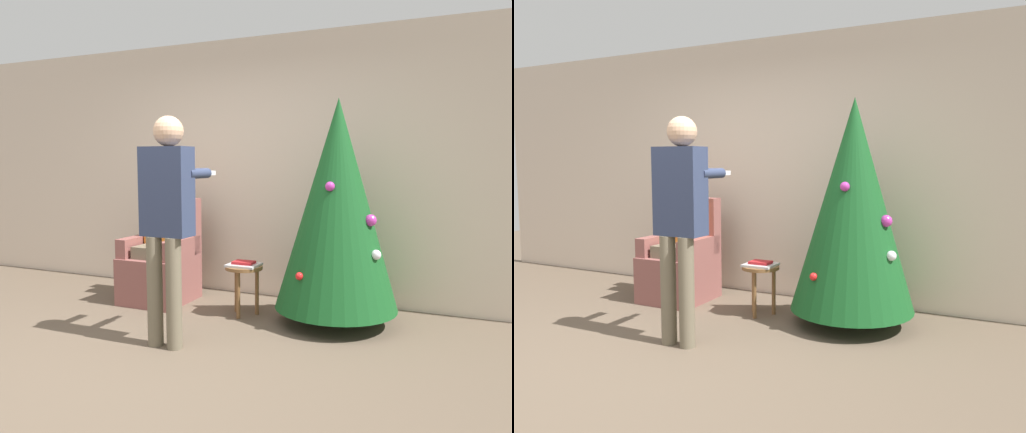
{
  "view_description": "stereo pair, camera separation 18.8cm",
  "coord_description": "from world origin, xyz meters",
  "views": [
    {
      "loc": [
        2.14,
        -2.63,
        1.4
      ],
      "look_at": [
        0.55,
        1.02,
        0.98
      ],
      "focal_mm": 35.0,
      "sensor_mm": 36.0,
      "label": 1
    },
    {
      "loc": [
        2.31,
        -2.56,
        1.4
      ],
      "look_at": [
        0.55,
        1.02,
        0.98
      ],
      "focal_mm": 35.0,
      "sensor_mm": 36.0,
      "label": 2
    }
  ],
  "objects": [
    {
      "name": "ground_plane",
      "position": [
        0.0,
        0.0,
        0.0
      ],
      "size": [
        14.0,
        14.0,
        0.0
      ],
      "primitive_type": "plane",
      "color": "brown"
    },
    {
      "name": "armchair",
      "position": [
        -0.75,
        1.6,
        0.36
      ],
      "size": [
        0.62,
        0.66,
        1.05
      ],
      "color": "brown",
      "rests_on": "ground_plane"
    },
    {
      "name": "laptop",
      "position": [
        0.24,
        1.47,
        0.47
      ],
      "size": [
        0.28,
        0.26,
        0.02
      ],
      "color": "silver",
      "rests_on": "side_stool"
    },
    {
      "name": "side_stool",
      "position": [
        0.24,
        1.47,
        0.37
      ],
      "size": [
        0.35,
        0.35,
        0.46
      ],
      "color": "brown",
      "rests_on": "ground_plane"
    },
    {
      "name": "person_seated",
      "position": [
        -0.75,
        1.57,
        0.71
      ],
      "size": [
        0.36,
        0.46,
        1.29
      ],
      "color": "#6B604C",
      "rests_on": "ground_plane"
    },
    {
      "name": "christmas_tree",
      "position": [
        1.08,
        1.56,
        1.05
      ],
      "size": [
        1.07,
        1.07,
        1.95
      ],
      "color": "brown",
      "rests_on": "ground_plane"
    },
    {
      "name": "person_standing",
      "position": [
        0.03,
        0.54,
        1.05
      ],
      "size": [
        0.4,
        0.57,
        1.76
      ],
      "color": "#6B604C",
      "rests_on": "ground_plane"
    },
    {
      "name": "wall_back",
      "position": [
        0.0,
        2.23,
        1.35
      ],
      "size": [
        8.0,
        0.06,
        2.7
      ],
      "color": "beige",
      "rests_on": "ground_plane"
    },
    {
      "name": "book",
      "position": [
        0.24,
        1.47,
        0.49
      ],
      "size": [
        0.19,
        0.14,
        0.02
      ],
      "color": "#B21E23",
      "rests_on": "laptop"
    }
  ]
}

